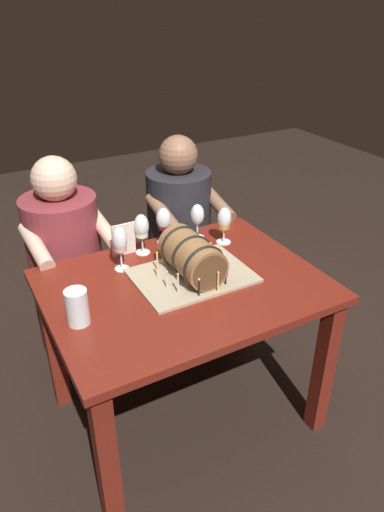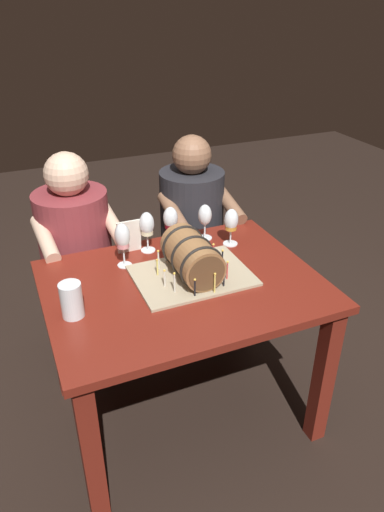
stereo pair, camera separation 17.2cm
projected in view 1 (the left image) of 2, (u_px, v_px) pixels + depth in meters
name	position (u px, v px, depth m)	size (l,w,h in m)	color
ground_plane	(185.00, 411.00, 2.32)	(8.00, 8.00, 0.00)	black
dining_table	(184.00, 308.00, 2.01)	(1.12, 0.85, 0.75)	maroon
barrel_cake	(192.00, 260.00, 1.95)	(0.48, 0.36, 0.19)	tan
wine_glass_white	(142.00, 228.00, 2.11)	(0.07, 0.07, 0.19)	white
wine_glass_empty	(197.00, 216.00, 2.24)	(0.07, 0.07, 0.18)	white
wine_glass_rose	(120.00, 241.00, 1.98)	(0.07, 0.07, 0.20)	white
wine_glass_red	(164.00, 221.00, 2.20)	(0.07, 0.07, 0.18)	white
wine_glass_amber	(224.00, 220.00, 2.20)	(0.07, 0.07, 0.18)	white
beer_pint	(77.00, 308.00, 1.69)	(0.08, 0.08, 0.14)	white
menu_card	(124.00, 239.00, 2.11)	(0.11, 0.01, 0.16)	silver
person_seated_left	(68.00, 271.00, 2.42)	(0.42, 0.50, 1.15)	#4C1B1E
person_seated_right	(180.00, 243.00, 2.69)	(0.39, 0.47, 1.16)	black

